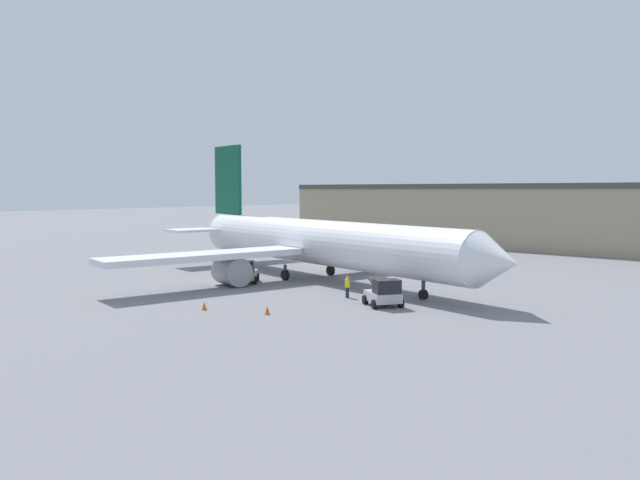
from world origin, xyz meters
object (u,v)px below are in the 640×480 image
airplane (313,242)px  safety_cone_far (267,310)px  baggage_tug (245,272)px  ground_crew_worker (347,286)px  safety_cone_near (204,306)px  belt_loader_truck (384,293)px

airplane → safety_cone_far: bearing=-47.1°
baggage_tug → safety_cone_far: (11.19, -7.97, -0.62)m
airplane → safety_cone_far: (8.71, -13.79, -3.00)m
ground_crew_worker → baggage_tug: bearing=26.0°
airplane → safety_cone_far: airplane is taller
safety_cone_near → safety_cone_far: same height
baggage_tug → safety_cone_near: bearing=-5.3°
airplane → safety_cone_far: size_ratio=75.40×
ground_crew_worker → safety_cone_near: bearing=92.5°
safety_cone_near → safety_cone_far: bearing=22.4°
ground_crew_worker → safety_cone_near: size_ratio=2.94×
ground_crew_worker → safety_cone_far: 8.16m
safety_cone_far → safety_cone_near: bearing=-157.6°
baggage_tug → airplane: bearing=115.9°
belt_loader_truck → safety_cone_far: size_ratio=5.82×
airplane → safety_cone_near: size_ratio=75.40×
belt_loader_truck → safety_cone_near: 12.05m
airplane → ground_crew_worker: size_ratio=25.64×
baggage_tug → safety_cone_far: size_ratio=5.98×
baggage_tug → belt_loader_truck: size_ratio=1.03×
ground_crew_worker → baggage_tug: (-11.09, -0.16, 0.03)m
airplane → belt_loader_truck: (12.60, -6.61, -2.36)m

